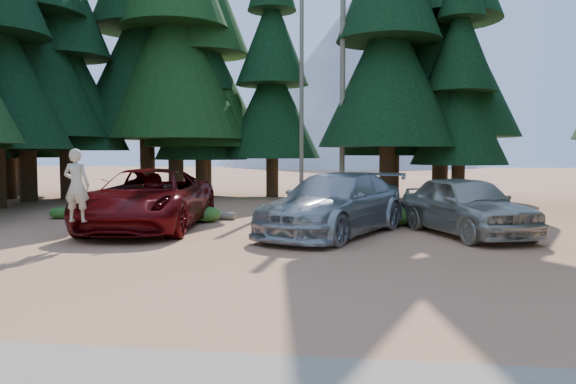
% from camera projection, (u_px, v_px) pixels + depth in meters
% --- Properties ---
extents(ground, '(160.00, 160.00, 0.00)m').
position_uv_depth(ground, '(275.00, 268.00, 11.14)').
color(ground, '#A86B47').
rests_on(ground, ground).
extents(forest_belt_north, '(36.00, 7.00, 22.00)m').
position_uv_depth(forest_belt_north, '(325.00, 202.00, 25.97)').
color(forest_belt_north, black).
rests_on(forest_belt_north, ground).
extents(snag_front, '(0.24, 0.24, 12.00)m').
position_uv_depth(snag_front, '(343.00, 69.00, 24.96)').
color(snag_front, gray).
rests_on(snag_front, ground).
extents(snag_back, '(0.20, 0.20, 10.00)m').
position_uv_depth(snag_back, '(302.00, 96.00, 26.77)').
color(snag_back, gray).
rests_on(snag_back, ground).
extents(mountain_peak, '(48.00, 50.00, 28.00)m').
position_uv_depth(mountain_peak, '(338.00, 93.00, 97.85)').
color(mountain_peak, gray).
rests_on(mountain_peak, ground).
extents(red_pickup, '(3.57, 6.76, 1.81)m').
position_uv_depth(red_pickup, '(148.00, 199.00, 16.80)').
color(red_pickup, '#5B070B').
rests_on(red_pickup, ground).
extents(silver_minivan_center, '(4.62, 6.42, 1.73)m').
position_uv_depth(silver_minivan_center, '(334.00, 204.00, 15.66)').
color(silver_minivan_center, '#A8AAB0').
rests_on(silver_minivan_center, ground).
extents(silver_minivan_right, '(3.63, 5.29, 1.67)m').
position_uv_depth(silver_minivan_right, '(466.00, 205.00, 15.52)').
color(silver_minivan_right, '#ADA89A').
rests_on(silver_minivan_right, ground).
extents(frisbee_player, '(0.66, 0.45, 1.79)m').
position_uv_depth(frisbee_player, '(77.00, 185.00, 13.65)').
color(frisbee_player, beige).
rests_on(frisbee_player, ground).
extents(log_left, '(3.59, 0.95, 0.26)m').
position_uv_depth(log_left, '(188.00, 214.00, 19.70)').
color(log_left, gray).
rests_on(log_left, ground).
extents(log_mid, '(2.97, 0.31, 0.24)m').
position_uv_depth(log_mid, '(368.00, 218.00, 18.78)').
color(log_mid, gray).
rests_on(log_mid, ground).
extents(log_right, '(5.46, 0.91, 0.35)m').
position_uv_depth(log_right, '(375.00, 219.00, 17.98)').
color(log_right, gray).
rests_on(log_right, ground).
extents(shrub_far_left, '(0.80, 0.80, 0.44)m').
position_uv_depth(shrub_far_left, '(197.00, 210.00, 20.43)').
color(shrub_far_left, '#2B5C1B').
rests_on(shrub_far_left, ground).
extents(shrub_left, '(0.94, 0.94, 0.51)m').
position_uv_depth(shrub_left, '(206.00, 214.00, 18.57)').
color(shrub_left, '#2B5C1B').
rests_on(shrub_left, ground).
extents(shrub_center_left, '(1.11, 1.11, 0.61)m').
position_uv_depth(shrub_center_left, '(274.00, 215.00, 17.96)').
color(shrub_center_left, '#2B5C1B').
rests_on(shrub_center_left, ground).
extents(shrub_center_right, '(1.08, 1.08, 0.59)m').
position_uv_depth(shrub_center_right, '(297.00, 209.00, 19.76)').
color(shrub_center_right, '#2B5C1B').
rests_on(shrub_center_right, ground).
extents(shrub_right, '(1.22, 1.22, 0.67)m').
position_uv_depth(shrub_right, '(396.00, 215.00, 17.70)').
color(shrub_right, '#2B5C1B').
rests_on(shrub_right, ground).
extents(shrub_far_right, '(1.24, 1.24, 0.68)m').
position_uv_depth(shrub_far_right, '(461.00, 216.00, 17.34)').
color(shrub_far_right, '#2B5C1B').
rests_on(shrub_far_right, ground).
extents(shrub_edge_west, '(0.74, 0.74, 0.40)m').
position_uv_depth(shrub_edge_west, '(60.00, 213.00, 19.55)').
color(shrub_edge_west, '#2B5C1B').
rests_on(shrub_edge_west, ground).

